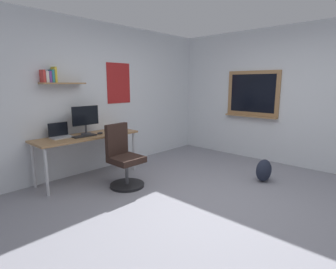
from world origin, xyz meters
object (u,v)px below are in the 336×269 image
Objects in this scene: laptop at (60,134)px; computer_mouse at (100,133)px; desk at (87,139)px; keyboard at (85,136)px; monitor_primary at (86,118)px; backpack at (264,170)px; office_chair at (124,160)px; coffee_mug at (124,127)px.

laptop reaches higher than computer_mouse.
desk is 4.53× the size of keyboard.
monitor_primary is at bearing -6.56° from laptop.
backpack is (1.91, -2.11, -0.56)m from keyboard.
laptop is (-0.38, 0.14, 0.13)m from desk.
laptop is 0.67× the size of monitor_primary.
computer_mouse is (0.57, -0.21, -0.04)m from laptop.
monitor_primary reaches higher than office_chair.
monitor_primary reaches higher than computer_mouse.
monitor_primary is 0.34m from computer_mouse.
office_chair is 2.64× the size of backpack.
monitor_primary is (0.42, -0.05, 0.22)m from laptop.
laptop is 0.36m from keyboard.
computer_mouse is 1.13× the size of coffee_mug.
desk is 3.61× the size of monitor_primary.
laptop is 2.98× the size of computer_mouse.
laptop reaches higher than desk.
office_chair reaches higher than computer_mouse.
monitor_primary is at bearing 65.16° from desk.
computer_mouse is at bearing 0.00° from keyboard.
computer_mouse reaches higher than keyboard.
office_chair is at bearing 137.54° from backpack.
office_chair is 2.05× the size of monitor_primary.
backpack is at bearing -51.90° from monitor_primary.
office_chair is 9.13× the size of computer_mouse.
coffee_mug is (0.74, -0.02, 0.12)m from desk.
laptop is 3.26m from backpack.
keyboard reaches higher than backpack.
desk is 4.66× the size of backpack.
monitor_primary reaches higher than laptop.
computer_mouse is 0.54m from coffee_mug.
keyboard is 4.02× the size of coffee_mug.
monitor_primary is 0.33m from keyboard.
computer_mouse is (0.28, 0.00, 0.01)m from keyboard.
coffee_mug is (1.12, -0.16, -0.01)m from laptop.
laptop is (-0.57, 0.83, 0.37)m from office_chair.
desk is 0.14m from keyboard.
office_chair is at bearing -66.05° from keyboard.
laptop is at bearing 171.86° from coffee_mug.
office_chair is 1.07m from laptop.
monitor_primary reaches higher than desk.
monitor_primary reaches higher than coffee_mug.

